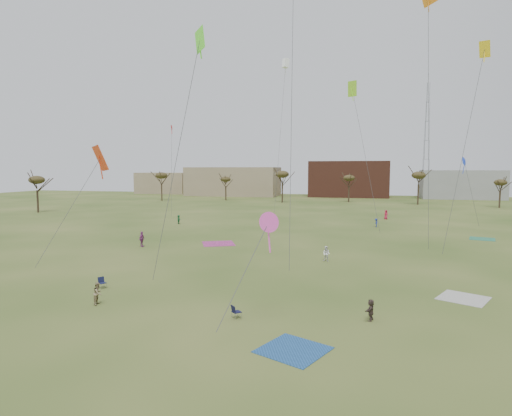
# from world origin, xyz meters

# --- Properties ---
(ground) EXTENTS (260.00, 260.00, 0.00)m
(ground) POSITION_xyz_m (0.00, 0.00, 0.00)
(ground) COLOR #314E18
(ground) RESTS_ON ground
(spectator_fore_b) EXTENTS (0.70, 0.84, 1.55)m
(spectator_fore_b) POSITION_xyz_m (-7.32, -3.37, 0.77)
(spectator_fore_b) COLOR #988661
(spectator_fore_b) RESTS_ON ground
(spectator_fore_c) EXTENTS (0.72, 1.31, 1.35)m
(spectator_fore_c) POSITION_xyz_m (10.91, -1.94, 0.67)
(spectator_fore_c) COLOR #4C3B36
(spectator_fore_c) RESTS_ON ground
(spectator_mid_d) EXTENTS (0.47, 1.10, 1.86)m
(spectator_mid_d) POSITION_xyz_m (-15.53, 17.04, 0.93)
(spectator_mid_d) COLOR #973E85
(spectator_mid_d) RESTS_ON ground
(spectator_mid_e) EXTENTS (0.90, 0.78, 1.57)m
(spectator_mid_e) POSITION_xyz_m (6.77, 14.31, 0.78)
(spectator_mid_e) COLOR white
(spectator_mid_e) RESTS_ON ground
(flyer_far_a) EXTENTS (1.24, 1.40, 1.54)m
(flyer_far_a) POSITION_xyz_m (-20.35, 37.88, 0.77)
(flyer_far_a) COLOR #287A45
(flyer_far_a) RESTS_ON ground
(flyer_far_b) EXTENTS (1.01, 0.97, 1.75)m
(flyer_far_b) POSITION_xyz_m (14.32, 53.74, 0.87)
(flyer_far_b) COLOR #BD2041
(flyer_far_b) RESTS_ON ground
(flyer_far_c) EXTENTS (0.70, 0.99, 1.39)m
(flyer_far_c) POSITION_xyz_m (12.28, 42.26, 0.70)
(flyer_far_c) COLOR #213299
(flyer_far_c) RESTS_ON ground
(blanket_blue) EXTENTS (4.12, 4.12, 0.03)m
(blanket_blue) POSITION_xyz_m (6.99, -7.38, 0.00)
(blanket_blue) COLOR #225495
(blanket_blue) RESTS_ON ground
(blanket_cream) EXTENTS (4.17, 4.17, 0.03)m
(blanket_cream) POSITION_xyz_m (17.47, 4.38, 0.00)
(blanket_cream) COLOR beige
(blanket_cream) RESTS_ON ground
(blanket_plum) EXTENTS (5.18, 5.18, 0.03)m
(blanket_plum) POSITION_xyz_m (-7.29, 21.32, 0.00)
(blanket_plum) COLOR #B33785
(blanket_plum) RESTS_ON ground
(blanket_olive) EXTENTS (3.73, 3.73, 0.03)m
(blanket_olive) POSITION_xyz_m (25.79, 33.56, 0.00)
(blanket_olive) COLOR #2E805B
(blanket_olive) RESTS_ON ground
(camp_chair_left) EXTENTS (0.72, 0.71, 0.87)m
(camp_chair_left) POSITION_xyz_m (-9.42, 0.18, 0.26)
(camp_chair_left) COLOR #15193B
(camp_chair_left) RESTS_ON ground
(camp_chair_center) EXTENTS (0.74, 0.74, 0.87)m
(camp_chair_center) POSITION_xyz_m (2.76, -3.66, 0.26)
(camp_chair_center) COLOR #141537
(camp_chair_center) RESTS_ON ground
(kites_aloft) EXTENTS (57.93, 56.08, 27.88)m
(kites_aloft) POSITION_xyz_m (2.66, 26.79, 23.02)
(kites_aloft) COLOR yellow
(kites_aloft) RESTS_ON ground
(tree_line) EXTENTS (117.44, 49.32, 8.91)m
(tree_line) POSITION_xyz_m (-2.85, 79.12, 7.09)
(tree_line) COLOR #3A2B1E
(tree_line) RESTS_ON ground
(building_tan) EXTENTS (32.00, 14.00, 10.00)m
(building_tan) POSITION_xyz_m (-35.00, 115.00, 5.00)
(building_tan) COLOR #937F60
(building_tan) RESTS_ON ground
(building_brick) EXTENTS (26.00, 16.00, 12.00)m
(building_brick) POSITION_xyz_m (5.00, 120.00, 6.00)
(building_brick) COLOR brown
(building_brick) RESTS_ON ground
(building_grey) EXTENTS (24.00, 12.00, 9.00)m
(building_grey) POSITION_xyz_m (40.00, 118.00, 4.50)
(building_grey) COLOR gray
(building_grey) RESTS_ON ground
(building_tan_west) EXTENTS (20.00, 12.00, 8.00)m
(building_tan_west) POSITION_xyz_m (-65.00, 122.00, 4.00)
(building_tan_west) COLOR #937F60
(building_tan_west) RESTS_ON ground
(radio_tower) EXTENTS (1.51, 1.72, 41.00)m
(radio_tower) POSITION_xyz_m (30.00, 125.00, 19.21)
(radio_tower) COLOR #9EA3A8
(radio_tower) RESTS_ON ground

